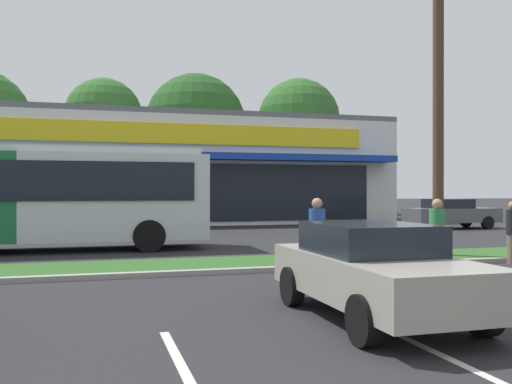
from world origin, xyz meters
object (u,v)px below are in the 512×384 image
Objects in this scene: utility_pole at (434,58)px; pedestrian_by_pole at (437,237)px; car_3 at (375,269)px; city_bus at (0,195)px; car_0 at (451,213)px; pedestrian_mid at (317,238)px.

pedestrian_by_pole is at bearing -122.40° from utility_pole.
car_3 is 4.82m from pedestrian_by_pole.
city_bus reaches higher than car_3.
pedestrian_by_pole is at bearing 135.39° from car_3.
car_0 reaches higher than car_3.
pedestrian_mid is at bearing -151.76° from utility_pole.
car_0 is at bearing 141.76° from car_3.
utility_pole is 6.09× the size of pedestrian_by_pole.
pedestrian_mid is at bearing -133.94° from car_0.
car_3 is (-13.27, -16.83, -0.04)m from car_0.
city_bus is 2.73× the size of car_0.
city_bus is at bearing 156.21° from utility_pole.
city_bus is 12.83m from pedestrian_by_pole.
car_3 is (-5.08, -6.10, -4.84)m from utility_pole.
car_0 is (19.98, 5.53, -1.00)m from city_bus.
utility_pole is 5.67m from pedestrian_by_pole.
car_0 is 21.43m from car_3.
city_bus is 7.29× the size of pedestrian_mid.
utility_pole is at bearing -127.34° from car_0.
city_bus is at bearing -48.96° from pedestrian_mid.
pedestrian_by_pole is (-1.69, -2.67, -4.71)m from utility_pole.
utility_pole is at bearing 140.22° from car_3.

